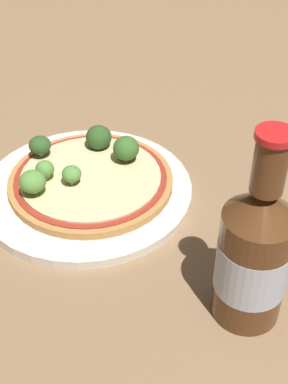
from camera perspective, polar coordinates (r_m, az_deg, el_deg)
The scene contains 10 objects.
ground_plane at distance 0.72m, azimuth -6.32°, elevation 1.00°, with size 3.00×3.00×0.00m, color #846647.
plate at distance 0.70m, azimuth -6.10°, elevation 0.24°, with size 0.27×0.27×0.01m.
pizza at distance 0.70m, azimuth -5.69°, elevation 1.32°, with size 0.21×0.21×0.01m.
broccoli_floret_0 at distance 0.69m, azimuth -10.54°, elevation 2.40°, with size 0.02×0.02×0.03m.
broccoli_floret_1 at distance 0.74m, azimuth -4.85°, elevation 5.83°, with size 0.04×0.04×0.03m.
broccoli_floret_2 at distance 0.66m, azimuth -11.62°, elevation 0.95°, with size 0.03×0.03×0.03m.
broccoli_floret_3 at distance 0.67m, azimuth -7.73°, elevation 1.90°, with size 0.02×0.02×0.03m.
broccoli_floret_4 at distance 0.70m, azimuth -1.92°, elevation 4.68°, with size 0.03×0.03×0.04m.
broccoli_floret_5 at distance 0.73m, azimuth -11.04°, elevation 4.92°, with size 0.03×0.03×0.03m.
beer_bottle at distance 0.52m, azimuth 11.66°, elevation -6.47°, with size 0.07×0.07×0.22m.
Camera 1 is at (0.46, -0.35, 0.44)m, focal length 50.00 mm.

